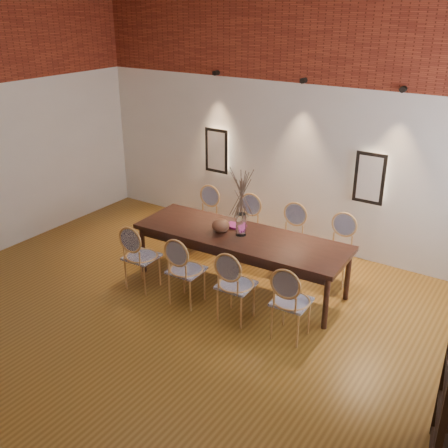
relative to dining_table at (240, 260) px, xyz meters
The scene contains 21 objects.
floor 1.87m from the dining_table, 95.38° to the right, with size 7.00×7.00×0.02m, color brown.
wall_back 2.38m from the dining_table, 95.68° to the left, with size 7.00×0.10×4.00m, color silver.
brick_band_back 3.32m from the dining_table, 95.92° to the left, with size 7.00×0.02×1.50m, color maroon.
niche_left 2.38m from the dining_table, 132.13° to the left, with size 0.36×0.06×0.66m, color #FFEAC6.
niche_right 2.19m from the dining_table, 55.27° to the left, with size 0.36×0.06×0.66m, color #FFEAC6.
spot_fixture_left 3.07m from the dining_table, 132.66° to the left, with size 0.08×0.08×0.10m, color black.
spot_fixture_mid 2.70m from the dining_table, 88.99° to the left, with size 0.08×0.08×0.10m, color black.
spot_fixture_right 3.05m from the dining_table, 48.20° to the left, with size 0.08×0.08×0.10m, color black.
dining_table is the anchor object (origin of this frame).
chair_near_a 1.32m from the dining_table, 143.13° to the right, with size 0.44×0.44×0.94m, color tan, non-canonical shape.
chair_near_b 0.83m from the dining_table, 113.50° to the right, with size 0.44×0.44×0.94m, color tan, non-canonical shape.
chair_near_c 0.83m from the dining_table, 61.69° to the right, with size 0.44×0.44×0.94m, color tan, non-canonical shape.
chair_near_d 1.32m from the dining_table, 32.06° to the right, with size 0.44×0.44×0.94m, color tan, non-canonical shape.
chair_far_a 1.32m from the dining_table, 147.94° to the left, with size 0.44×0.44×0.94m, color tan, non-canonical shape.
chair_far_b 0.83m from the dining_table, 118.31° to the left, with size 0.44×0.44×0.94m, color tan, non-canonical shape.
chair_far_c 0.83m from the dining_table, 66.50° to the left, with size 0.44×0.44×0.94m, color tan, non-canonical shape.
chair_far_d 1.32m from the dining_table, 36.87° to the left, with size 0.44×0.44×0.94m, color tan, non-canonical shape.
vase 0.53m from the dining_table, ahead, with size 0.14×0.14×0.30m, color silver.
dried_branches 0.98m from the dining_table, ahead, with size 0.50×0.50×0.70m, color brown, non-canonical shape.
bowl 0.54m from the dining_table, 167.44° to the right, with size 0.24×0.24×0.18m, color brown.
book 0.47m from the dining_table, 137.73° to the left, with size 0.26×0.18×0.03m, color #8B2070.
Camera 1 is at (3.46, -3.54, 3.62)m, focal length 42.00 mm.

